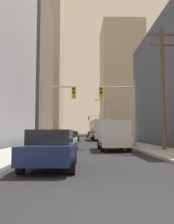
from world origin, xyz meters
name	(u,v)px	position (x,y,z in m)	size (l,w,h in m)	color
ground_plane	(122,218)	(0.00, 0.00, 0.00)	(400.00, 400.00, 0.00)	black
sidewalk_left	(61,138)	(-5.08, 50.00, 0.07)	(3.15, 160.00, 0.15)	#9E9E99
sidewalk_right	(106,138)	(5.08, 50.00, 0.07)	(3.15, 160.00, 0.15)	#9E9E99
city_bus	(99,129)	(2.55, 37.23, 1.93)	(2.93, 11.58, 3.40)	silver
cargo_van_silver	(113,134)	(1.84, 14.77, 1.29)	(2.16, 5.26, 2.26)	#B7BABF
sedan_navy	(51,149)	(-1.85, 5.44, 0.77)	(1.96, 4.27, 1.52)	#141E4C
sedan_white	(66,140)	(-1.89, 15.85, 0.77)	(1.95, 4.26, 1.52)	white
sedan_green	(73,136)	(-1.84, 32.54, 0.77)	(1.95, 4.25, 1.52)	#195938
sedan_blue	(74,136)	(-1.83, 40.28, 0.77)	(1.95, 4.22, 1.52)	navy
sedan_maroon	(91,135)	(1.84, 53.57, 0.77)	(1.95, 4.26, 1.52)	maroon
traffic_signal_near_left	(56,102)	(-2.81, 16.80, 4.01)	(3.09, 0.44, 6.00)	gray
traffic_signal_near_right	(119,103)	(2.73, 16.80, 4.02)	(3.27, 0.44, 6.00)	gray
traffic_signal_far_right	(95,122)	(2.86, 55.65, 4.00)	(2.98, 0.44, 6.00)	gray
utility_pole_right	(163,84)	(5.39, 13.29, 4.95)	(2.20, 0.28, 9.36)	brown
street_lamp_right	(105,115)	(3.83, 39.11, 4.54)	(2.37, 0.32, 7.50)	gray
building_left_mid_office	(11,66)	(-15.99, 48.44, 16.05)	(16.08, 21.04, 32.10)	#66564C
building_left_far_tower	(34,41)	(-18.71, 87.11, 36.47)	(21.76, 20.47, 72.93)	#B7A893
building_right_far_highrise	(121,80)	(16.28, 93.59, 22.70)	(16.37, 19.03, 45.39)	#B7A893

